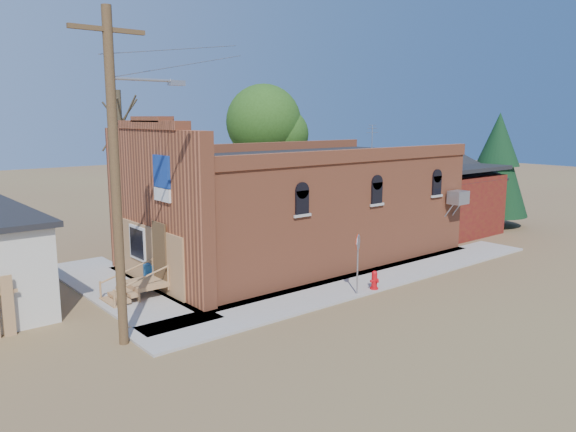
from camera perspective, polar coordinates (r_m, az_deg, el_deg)
ground at (r=20.19m, az=7.25°, el=-8.00°), size 120.00×120.00×0.00m
sidewalk_south at (r=21.82m, az=8.25°, el=-6.54°), size 19.00×2.20×0.08m
sidewalk_west at (r=21.52m, az=-16.75°, el=-7.11°), size 2.60×10.00×0.08m
brick_bar at (r=24.64m, az=0.70°, el=0.95°), size 16.40×7.97×6.30m
red_shed at (r=31.86m, az=14.38°, el=2.57°), size 5.40×6.40×4.30m
utility_pole at (r=15.54m, az=-16.97°, el=4.25°), size 3.12×0.26×9.00m
tree_bare_near at (r=28.35m, az=-16.72°, el=9.07°), size 2.80×2.80×7.65m
tree_leafy at (r=33.32m, az=-2.49°, el=9.50°), size 4.40×4.40×8.15m
evergreen_tree at (r=34.24m, az=20.51°, el=5.17°), size 3.60×3.60×6.50m
fire_hydrant at (r=20.62m, az=8.77°, el=-6.44°), size 0.40×0.39×0.69m
stop_sign at (r=19.64m, az=7.11°, el=-3.27°), size 0.50×0.38×2.15m
trash_barrel at (r=21.28m, az=-13.73°, el=-5.84°), size 0.68×0.68×0.86m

